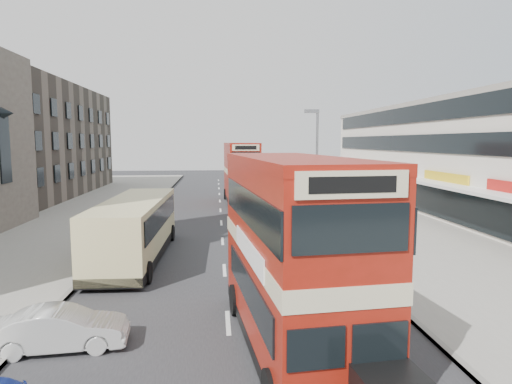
# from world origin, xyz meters

# --- Properties ---
(ground) EXTENTS (160.00, 160.00, 0.00)m
(ground) POSITION_xyz_m (0.00, 0.00, 0.00)
(ground) COLOR #28282B
(ground) RESTS_ON ground
(road_surface) EXTENTS (12.00, 90.00, 0.01)m
(road_surface) POSITION_xyz_m (0.00, 20.00, 0.01)
(road_surface) COLOR #28282B
(road_surface) RESTS_ON ground
(pavement_right) EXTENTS (12.00, 90.00, 0.15)m
(pavement_right) POSITION_xyz_m (12.00, 20.00, 0.07)
(pavement_right) COLOR gray
(pavement_right) RESTS_ON ground
(pavement_left) EXTENTS (12.00, 90.00, 0.15)m
(pavement_left) POSITION_xyz_m (-12.00, 20.00, 0.07)
(pavement_left) COLOR gray
(pavement_left) RESTS_ON ground
(kerb_left) EXTENTS (0.20, 90.00, 0.16)m
(kerb_left) POSITION_xyz_m (-6.10, 20.00, 0.07)
(kerb_left) COLOR gray
(kerb_left) RESTS_ON ground
(kerb_right) EXTENTS (0.20, 90.00, 0.16)m
(kerb_right) POSITION_xyz_m (6.10, 20.00, 0.07)
(kerb_right) COLOR gray
(kerb_right) RESTS_ON ground
(brick_terrace) EXTENTS (14.00, 28.00, 12.00)m
(brick_terrace) POSITION_xyz_m (-22.00, 38.00, 6.00)
(brick_terrace) COLOR #66594C
(brick_terrace) RESTS_ON ground
(commercial_row) EXTENTS (9.90, 46.20, 9.30)m
(commercial_row) POSITION_xyz_m (19.95, 22.00, 4.70)
(commercial_row) COLOR beige
(commercial_row) RESTS_ON ground
(street_lamp) EXTENTS (1.00, 0.20, 8.12)m
(street_lamp) POSITION_xyz_m (6.52, 18.00, 4.78)
(street_lamp) COLOR slate
(street_lamp) RESTS_ON ground
(bus_main) EXTENTS (3.53, 9.78, 5.35)m
(bus_main) POSITION_xyz_m (1.81, 0.11, 2.81)
(bus_main) COLOR black
(bus_main) RESTS_ON ground
(bus_second) EXTENTS (3.16, 10.24, 5.62)m
(bus_second) POSITION_xyz_m (2.08, 30.52, 2.96)
(bus_second) COLOR black
(bus_second) RESTS_ON ground
(coach) EXTENTS (3.01, 10.74, 2.83)m
(coach) POSITION_xyz_m (-4.45, 10.43, 1.67)
(coach) COLOR black
(coach) RESTS_ON ground
(car_left_front) EXTENTS (3.81, 1.62, 1.22)m
(car_left_front) POSITION_xyz_m (-4.82, 0.56, 0.61)
(car_left_front) COLOR silver
(car_left_front) RESTS_ON ground
(car_right_a) EXTENTS (5.07, 2.19, 1.45)m
(car_right_a) POSITION_xyz_m (4.45, 15.50, 0.73)
(car_right_a) COLOR #A61023
(car_right_a) RESTS_ON ground
(car_right_b) EXTENTS (4.32, 2.42, 1.14)m
(car_right_b) POSITION_xyz_m (4.79, 19.38, 0.57)
(car_right_b) COLOR #C65B13
(car_right_b) RESTS_ON ground
(car_right_c) EXTENTS (3.99, 1.67, 1.35)m
(car_right_c) POSITION_xyz_m (5.26, 30.80, 0.67)
(car_right_c) COLOR #5EA4BD
(car_right_c) RESTS_ON ground
(pedestrian_near) EXTENTS (0.70, 0.49, 1.88)m
(pedestrian_near) POSITION_xyz_m (8.22, 13.61, 1.09)
(pedestrian_near) COLOR gray
(pedestrian_near) RESTS_ON pavement_right
(pedestrian_far) EXTENTS (1.19, 0.56, 1.98)m
(pedestrian_far) POSITION_xyz_m (8.43, 30.75, 1.14)
(pedestrian_far) COLOR gray
(pedestrian_far) RESTS_ON pavement_right
(cyclist) EXTENTS (0.61, 1.57, 1.99)m
(cyclist) POSITION_xyz_m (3.77, 19.51, 0.68)
(cyclist) COLOR gray
(cyclist) RESTS_ON ground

